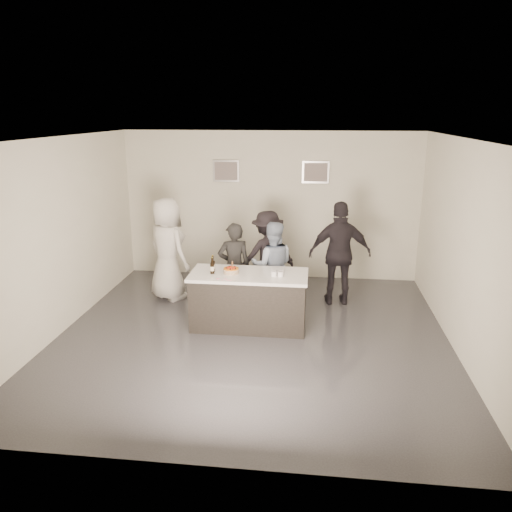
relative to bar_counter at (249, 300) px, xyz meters
name	(u,v)px	position (x,y,z in m)	size (l,w,h in m)	color
floor	(252,336)	(0.10, -0.36, -0.45)	(6.00, 6.00, 0.00)	#3D3D42
ceiling	(252,138)	(0.10, -0.36, 2.55)	(6.00, 6.00, 0.00)	white
wall_back	(270,206)	(0.10, 2.64, 1.05)	(6.00, 0.04, 3.00)	silver
wall_front	(210,327)	(0.10, -3.36, 1.05)	(6.00, 0.04, 3.00)	silver
wall_left	(59,237)	(-2.90, -0.36, 1.05)	(0.04, 6.00, 3.00)	silver
wall_right	(463,249)	(3.10, -0.36, 1.05)	(0.04, 6.00, 3.00)	silver
picture_left	(226,171)	(-0.80, 2.61, 1.75)	(0.54, 0.04, 0.44)	#B2B2B7
picture_right	(316,172)	(1.00, 2.61, 1.75)	(0.54, 0.04, 0.44)	#B2B2B7
bar_counter	(249,300)	(0.00, 0.00, 0.00)	(1.86, 0.86, 0.90)	white
cake	(231,271)	(-0.28, -0.02, 0.49)	(0.24, 0.24, 0.07)	orange
beer_bottle_a	(213,264)	(-0.58, 0.03, 0.58)	(0.07, 0.07, 0.26)	black
beer_bottle_b	(212,266)	(-0.57, -0.08, 0.58)	(0.07, 0.07, 0.26)	black
tumbler_cluster	(278,273)	(0.46, -0.04, 0.49)	(0.19, 0.19, 0.08)	#EFAA16
candles	(224,280)	(-0.34, -0.35, 0.45)	(0.24, 0.08, 0.01)	pink
person_main_black	(234,267)	(-0.35, 0.72, 0.33)	(0.57, 0.37, 1.55)	black
person_main_blue	(272,265)	(0.30, 0.85, 0.33)	(0.76, 0.59, 1.56)	#98ABC7
person_guest_left	(168,249)	(-1.64, 1.10, 0.49)	(0.92, 0.60, 1.89)	silver
person_guest_right	(340,254)	(1.47, 1.20, 0.48)	(1.09, 0.46, 1.87)	black
person_guest_back	(267,255)	(0.16, 1.39, 0.37)	(1.06, 0.61, 1.63)	black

